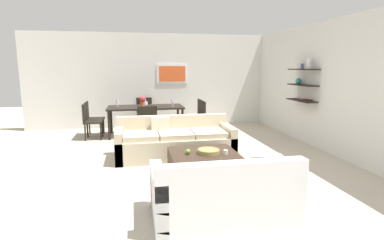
# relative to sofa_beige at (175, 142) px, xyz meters

# --- Properties ---
(ground_plane) EXTENTS (18.00, 18.00, 0.00)m
(ground_plane) POSITION_rel_sofa_beige_xyz_m (0.14, -0.34, -0.29)
(ground_plane) COLOR #BCB29E
(back_wall_unit) EXTENTS (8.40, 0.09, 2.70)m
(back_wall_unit) POSITION_rel_sofa_beige_xyz_m (0.43, 3.19, 1.06)
(back_wall_unit) COLOR silver
(back_wall_unit) RESTS_ON ground
(right_wall_shelf_unit) EXTENTS (0.34, 8.20, 2.70)m
(right_wall_shelf_unit) POSITION_rel_sofa_beige_xyz_m (3.16, 0.27, 1.06)
(right_wall_shelf_unit) COLOR silver
(right_wall_shelf_unit) RESTS_ON ground
(sofa_beige) EXTENTS (2.27, 0.90, 0.78)m
(sofa_beige) POSITION_rel_sofa_beige_xyz_m (0.00, 0.00, 0.00)
(sofa_beige) COLOR beige
(sofa_beige) RESTS_ON ground
(loveseat_white) EXTENTS (1.66, 0.90, 0.78)m
(loveseat_white) POSITION_rel_sofa_beige_xyz_m (0.24, -2.53, 0.00)
(loveseat_white) COLOR white
(loveseat_white) RESTS_ON ground
(coffee_table) EXTENTS (1.09, 1.08, 0.38)m
(coffee_table) POSITION_rel_sofa_beige_xyz_m (0.32, -1.19, -0.10)
(coffee_table) COLOR #38281E
(coffee_table) RESTS_ON ground
(decorative_bowl) EXTENTS (0.37, 0.37, 0.07)m
(decorative_bowl) POSITION_rel_sofa_beige_xyz_m (0.39, -1.18, 0.13)
(decorative_bowl) COLOR #99844C
(decorative_bowl) RESTS_ON coffee_table
(candle_jar) EXTENTS (0.07, 0.07, 0.07)m
(candle_jar) POSITION_rel_sofa_beige_xyz_m (0.64, -1.29, 0.12)
(candle_jar) COLOR silver
(candle_jar) RESTS_ON coffee_table
(apple_on_coffee_table) EXTENTS (0.08, 0.08, 0.08)m
(apple_on_coffee_table) POSITION_rel_sofa_beige_xyz_m (0.05, -1.15, 0.13)
(apple_on_coffee_table) COLOR #669E2D
(apple_on_coffee_table) RESTS_ON coffee_table
(dining_table) EXTENTS (1.92, 0.91, 0.75)m
(dining_table) POSITION_rel_sofa_beige_xyz_m (-0.48, 2.06, 0.39)
(dining_table) COLOR black
(dining_table) RESTS_ON ground
(dining_chair_foot) EXTENTS (0.44, 0.44, 0.88)m
(dining_chair_foot) POSITION_rel_sofa_beige_xyz_m (-0.48, 1.20, 0.21)
(dining_chair_foot) COLOR black
(dining_chair_foot) RESTS_ON ground
(dining_chair_left_near) EXTENTS (0.44, 0.44, 0.88)m
(dining_chair_left_near) POSITION_rel_sofa_beige_xyz_m (-1.84, 1.86, 0.21)
(dining_chair_left_near) COLOR black
(dining_chair_left_near) RESTS_ON ground
(dining_chair_right_far) EXTENTS (0.44, 0.44, 0.88)m
(dining_chair_right_far) POSITION_rel_sofa_beige_xyz_m (0.89, 2.27, 0.21)
(dining_chair_right_far) COLOR black
(dining_chair_right_far) RESTS_ON ground
(dining_chair_right_near) EXTENTS (0.44, 0.44, 0.88)m
(dining_chair_right_near) POSITION_rel_sofa_beige_xyz_m (0.89, 1.86, 0.21)
(dining_chair_right_near) COLOR black
(dining_chair_right_near) RESTS_ON ground
(dining_chair_head) EXTENTS (0.44, 0.44, 0.88)m
(dining_chair_head) POSITION_rel_sofa_beige_xyz_m (-0.48, 2.92, 0.21)
(dining_chair_head) COLOR black
(dining_chair_head) RESTS_ON ground
(dining_chair_left_far) EXTENTS (0.44, 0.44, 0.88)m
(dining_chair_left_far) POSITION_rel_sofa_beige_xyz_m (-1.84, 2.27, 0.21)
(dining_chair_left_far) COLOR black
(dining_chair_left_far) RESTS_ON ground
(wine_glass_right_near) EXTENTS (0.07, 0.07, 0.14)m
(wine_glass_right_near) POSITION_rel_sofa_beige_xyz_m (0.23, 1.95, 0.56)
(wine_glass_right_near) COLOR silver
(wine_glass_right_near) RESTS_ON dining_table
(wine_glass_right_far) EXTENTS (0.07, 0.07, 0.16)m
(wine_glass_right_far) POSITION_rel_sofa_beige_xyz_m (0.23, 2.17, 0.58)
(wine_glass_right_far) COLOR silver
(wine_glass_right_far) RESTS_ON dining_table
(wine_glass_left_far) EXTENTS (0.08, 0.08, 0.18)m
(wine_glass_left_far) POSITION_rel_sofa_beige_xyz_m (-1.18, 2.17, 0.59)
(wine_glass_left_far) COLOR silver
(wine_glass_left_far) RESTS_ON dining_table
(wine_glass_head) EXTENTS (0.07, 0.07, 0.15)m
(wine_glass_head) POSITION_rel_sofa_beige_xyz_m (-0.48, 2.46, 0.56)
(wine_glass_head) COLOR silver
(wine_glass_head) RESTS_ON dining_table
(wine_glass_foot) EXTENTS (0.08, 0.08, 0.17)m
(wine_glass_foot) POSITION_rel_sofa_beige_xyz_m (-0.48, 1.67, 0.58)
(wine_glass_foot) COLOR silver
(wine_glass_foot) RESTS_ON dining_table
(centerpiece_vase) EXTENTS (0.16, 0.16, 0.27)m
(centerpiece_vase) POSITION_rel_sofa_beige_xyz_m (-0.54, 2.11, 0.61)
(centerpiece_vase) COLOR #D85933
(centerpiece_vase) RESTS_ON dining_table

